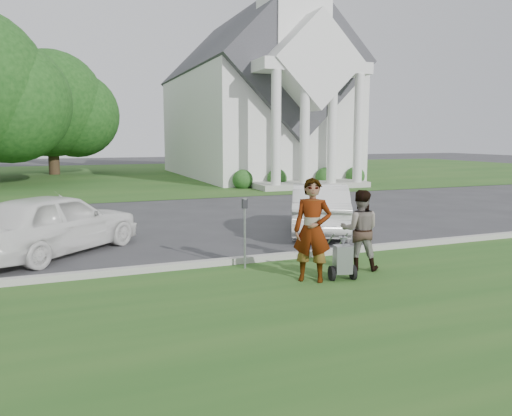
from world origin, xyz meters
TOP-DOWN VIEW (x-y plane):
  - ground at (0.00, 0.00)m, footprint 120.00×120.00m
  - grass_strip at (0.00, -3.00)m, footprint 80.00×7.00m
  - church_lawn at (0.00, 27.00)m, footprint 80.00×30.00m
  - curb at (0.00, 0.55)m, footprint 80.00×0.18m
  - church at (9.00, 23.11)m, footprint 9.19×19.00m
  - tree_back at (-4.01, 29.99)m, footprint 9.61×7.60m
  - striping_cart at (1.40, -1.32)m, footprint 0.58×1.03m
  - person_left at (0.82, -1.19)m, footprint 0.85×0.79m
  - person_right at (2.12, -0.79)m, footprint 1.00×0.93m
  - parking_meter_near at (-0.05, 0.12)m, footprint 0.11×0.10m
  - car_b at (-3.70, 2.97)m, footprint 4.33×4.23m
  - car_d at (3.32, 3.14)m, footprint 3.24×4.48m

SIDE VIEW (x-z plane):
  - ground at x=0.00m, z-range 0.00..0.00m
  - grass_strip at x=0.00m, z-range 0.00..0.01m
  - church_lawn at x=0.00m, z-range 0.00..0.01m
  - curb at x=0.00m, z-range 0.00..0.15m
  - striping_cart at x=1.40m, z-range -0.06..0.85m
  - car_d at x=3.32m, z-range 0.00..1.41m
  - car_b at x=-3.70m, z-range 0.00..1.47m
  - person_right at x=2.12m, z-range 0.00..1.64m
  - parking_meter_near at x=-0.05m, z-range 0.19..1.67m
  - person_left at x=0.82m, z-range 0.00..1.95m
  - tree_back at x=-4.01m, z-range 0.28..9.17m
  - church at x=9.00m, z-range -6.11..17.99m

